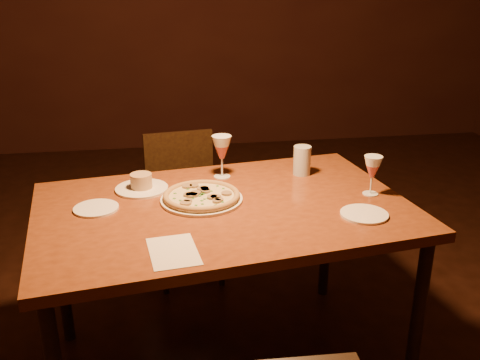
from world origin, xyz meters
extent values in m
cube|color=brown|center=(-0.28, 0.10, 0.78)|extent=(1.61, 1.16, 0.04)
cylinder|color=black|center=(-1.01, 0.41, 0.38)|extent=(0.05, 0.05, 0.76)
cylinder|color=black|center=(0.45, -0.22, 0.38)|extent=(0.05, 0.05, 0.76)
cylinder|color=black|center=(0.34, 0.60, 0.38)|extent=(0.05, 0.05, 0.76)
cube|color=black|center=(-0.39, 0.92, 0.43)|extent=(0.45, 0.45, 0.04)
cube|color=black|center=(-0.42, 1.10, 0.64)|extent=(0.40, 0.08, 0.38)
cylinder|color=black|center=(-0.53, 0.73, 0.20)|extent=(0.03, 0.03, 0.41)
cylinder|color=black|center=(-0.57, 1.06, 0.20)|extent=(0.03, 0.03, 0.41)
cylinder|color=black|center=(-0.21, 0.78, 0.20)|extent=(0.03, 0.03, 0.41)
cylinder|color=black|center=(-0.25, 1.10, 0.20)|extent=(0.03, 0.03, 0.41)
cylinder|color=white|center=(-0.36, 0.16, 0.80)|extent=(0.34, 0.34, 0.01)
cylinder|color=beige|center=(-0.36, 0.16, 0.82)|extent=(0.31, 0.31, 0.01)
torus|color=tan|center=(-0.36, 0.16, 0.82)|extent=(0.32, 0.32, 0.02)
cylinder|color=white|center=(-0.61, 0.32, 0.80)|extent=(0.23, 0.23, 0.01)
cylinder|color=tan|center=(-0.61, 0.32, 0.84)|extent=(0.09, 0.09, 0.06)
cylinder|color=#B3BEC3|center=(0.13, 0.40, 0.87)|extent=(0.08, 0.08, 0.14)
cylinder|color=white|center=(-0.79, 0.14, 0.80)|extent=(0.18, 0.18, 0.01)
cylinder|color=white|center=(0.25, -0.08, 0.80)|extent=(0.19, 0.19, 0.01)
cube|color=silver|center=(-0.50, -0.26, 0.80)|extent=(0.19, 0.25, 0.00)
camera|label=1|loc=(-0.52, -1.87, 1.67)|focal=40.00mm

